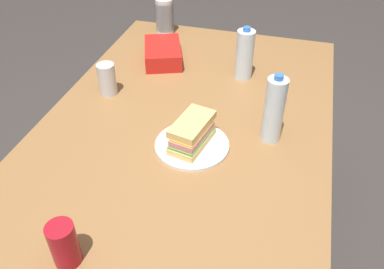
{
  "coord_description": "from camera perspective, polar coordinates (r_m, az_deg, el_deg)",
  "views": [
    {
      "loc": [
        -1.04,
        -0.32,
        1.57
      ],
      "look_at": [
        -0.09,
        -0.06,
        0.77
      ],
      "focal_mm": 37.77,
      "sensor_mm": 36.0,
      "label": 1
    }
  ],
  "objects": [
    {
      "name": "ground_plane",
      "position": [
        1.91,
        -0.98,
        -16.51
      ],
      "size": [
        8.0,
        8.0,
        0.0
      ],
      "primitive_type": "plane",
      "color": "#383330"
    },
    {
      "name": "dining_table",
      "position": [
        1.43,
        -1.25,
        -1.71
      ],
      "size": [
        1.6,
        0.98,
        0.72
      ],
      "color": "olive",
      "rests_on": "ground_plane"
    },
    {
      "name": "paper_plate",
      "position": [
        1.29,
        0.0,
        -1.52
      ],
      "size": [
        0.24,
        0.24,
        0.01
      ],
      "primitive_type": "cylinder",
      "color": "white",
      "rests_on": "dining_table"
    },
    {
      "name": "sandwich",
      "position": [
        1.27,
        0.0,
        0.22
      ],
      "size": [
        0.2,
        0.13,
        0.08
      ],
      "color": "#DBB26B",
      "rests_on": "paper_plate"
    },
    {
      "name": "soda_can_red",
      "position": [
        1.01,
        -17.63,
        -14.54
      ],
      "size": [
        0.07,
        0.07,
        0.12
      ],
      "primitive_type": "cylinder",
      "color": "maroon",
      "rests_on": "dining_table"
    },
    {
      "name": "chip_bag",
      "position": [
        1.76,
        -4.14,
        11.42
      ],
      "size": [
        0.27,
        0.22,
        0.07
      ],
      "primitive_type": "cube",
      "rotation": [
        0.0,
        0.0,
        3.51
      ],
      "color": "red",
      "rests_on": "dining_table"
    },
    {
      "name": "water_bottle_tall",
      "position": [
        1.62,
        7.43,
        11.16
      ],
      "size": [
        0.07,
        0.07,
        0.21
      ],
      "color": "silver",
      "rests_on": "dining_table"
    },
    {
      "name": "plastic_cup_stack",
      "position": [
        2.0,
        -3.88,
        16.35
      ],
      "size": [
        0.08,
        0.08,
        0.17
      ],
      "color": "silver",
      "rests_on": "dining_table"
    },
    {
      "name": "water_bottle_spare",
      "position": [
        1.29,
        11.48,
        3.42
      ],
      "size": [
        0.06,
        0.06,
        0.24
      ],
      "color": "silver",
      "rests_on": "dining_table"
    },
    {
      "name": "soda_can_silver",
      "position": [
        1.55,
        -11.89,
        7.65
      ],
      "size": [
        0.07,
        0.07,
        0.12
      ],
      "primitive_type": "cylinder",
      "color": "silver",
      "rests_on": "dining_table"
    }
  ]
}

